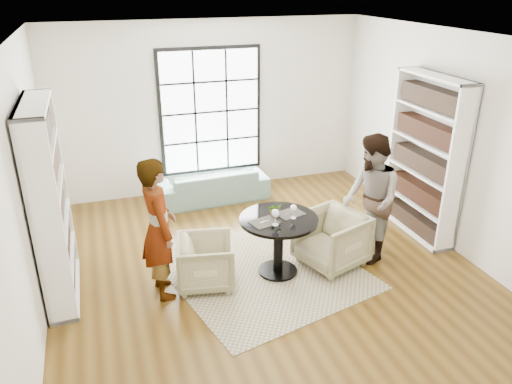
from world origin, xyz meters
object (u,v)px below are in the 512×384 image
object	(u,v)px
armchair_left	(206,262)
person_left	(159,229)
armchair_right	(331,239)
pedestal_table	(278,234)
person_right	(371,199)
wine_glass_left	(276,214)
flower_centerpiece	(275,210)
sofa	(213,185)
wine_glass_right	(294,209)

from	to	relation	value
armchair_left	person_left	distance (m)	0.79
armchair_right	pedestal_table	bearing A→B (deg)	-110.14
person_left	person_right	size ratio (longest dim) A/B	1.00
wine_glass_left	flower_centerpiece	world-z (taller)	wine_glass_left
person_right	flower_centerpiece	bearing A→B (deg)	-82.42
sofa	pedestal_table	bearing A→B (deg)	92.97
person_left	wine_glass_left	size ratio (longest dim) A/B	8.24
sofa	armchair_right	world-z (taller)	armchair_right
person_right	wine_glass_right	xyz separation A→B (m)	(-1.14, -0.05, 0.05)
pedestal_table	wine_glass_right	world-z (taller)	wine_glass_right
sofa	person_left	xyz separation A→B (m)	(-1.26, -2.55, 0.61)
person_right	pedestal_table	bearing A→B (deg)	-80.46
flower_centerpiece	wine_glass_right	bearing A→B (deg)	-26.88
wine_glass_right	flower_centerpiece	xyz separation A→B (m)	(-0.21, 0.11, -0.04)
pedestal_table	wine_glass_left	world-z (taller)	wine_glass_left
sofa	flower_centerpiece	size ratio (longest dim) A/B	10.28
armchair_left	armchair_right	world-z (taller)	armchair_right
sofa	person_right	bearing A→B (deg)	118.44
person_left	wine_glass_left	bearing A→B (deg)	-104.23
armchair_right	person_right	world-z (taller)	person_right
armchair_left	wine_glass_left	distance (m)	1.08
wine_glass_left	wine_glass_right	bearing A→B (deg)	20.48
person_right	armchair_left	bearing A→B (deg)	-81.02
pedestal_table	person_right	size ratio (longest dim) A/B	0.57
person_left	wine_glass_right	bearing A→B (deg)	-99.32
person_left	armchair_left	bearing A→B (deg)	-96.12
pedestal_table	wine_glass_right	distance (m)	0.40
pedestal_table	person_left	world-z (taller)	person_left
armchair_left	armchair_right	bearing A→B (deg)	-80.65
wine_glass_right	pedestal_table	bearing A→B (deg)	160.36
wine_glass_right	flower_centerpiece	world-z (taller)	wine_glass_right
pedestal_table	wine_glass_left	distance (m)	0.43
pedestal_table	person_left	bearing A→B (deg)	178.78
sofa	wine_glass_left	world-z (taller)	wine_glass_left
armchair_left	armchair_right	xyz separation A→B (m)	(1.72, -0.05, 0.05)
flower_centerpiece	sofa	bearing A→B (deg)	94.77
sofa	armchair_left	size ratio (longest dim) A/B	2.68
pedestal_table	sofa	bearing A→B (deg)	95.59
armchair_left	wine_glass_right	world-z (taller)	wine_glass_right
person_left	person_right	distance (m)	2.82
armchair_left	person_right	bearing A→B (deg)	-80.28
sofa	wine_glass_right	size ratio (longest dim) A/B	10.03
person_left	person_right	xyz separation A→B (m)	(2.82, -0.05, 0.00)
armchair_right	person_right	xyz separation A→B (m)	(0.55, 0.00, 0.52)
armchair_left	person_left	xyz separation A→B (m)	(-0.55, 0.00, 0.56)
sofa	wine_glass_right	xyz separation A→B (m)	(0.43, -2.64, 0.66)
pedestal_table	armchair_right	xyz separation A→B (m)	(0.76, -0.01, -0.21)
person_left	sofa	bearing A→B (deg)	-32.42
sofa	person_left	world-z (taller)	person_left
person_left	wine_glass_left	distance (m)	1.42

